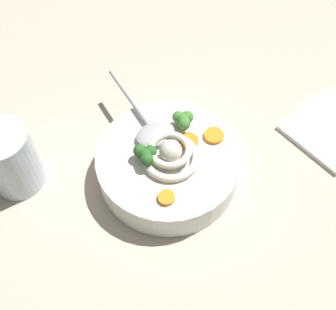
% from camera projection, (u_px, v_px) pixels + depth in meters
% --- Properties ---
extents(table_slab, '(1.23, 1.23, 0.04)m').
position_uv_depth(table_slab, '(171.00, 168.00, 0.67)').
color(table_slab, '#BCB29E').
rests_on(table_slab, ground).
extents(soup_bowl, '(0.21, 0.21, 0.05)m').
position_uv_depth(soup_bowl, '(168.00, 165.00, 0.62)').
color(soup_bowl, white).
rests_on(soup_bowl, table_slab).
extents(noodle_pile, '(0.09, 0.09, 0.04)m').
position_uv_depth(noodle_pile, '(170.00, 154.00, 0.58)').
color(noodle_pile, silver).
rests_on(noodle_pile, soup_bowl).
extents(soup_spoon, '(0.17, 0.08, 0.02)m').
position_uv_depth(soup_spoon, '(151.00, 128.00, 0.61)').
color(soup_spoon, '#B7B7BC').
rests_on(soup_spoon, soup_bowl).
extents(broccoli_floret_center, '(0.04, 0.03, 0.03)m').
position_uv_depth(broccoli_floret_center, '(145.00, 154.00, 0.57)').
color(broccoli_floret_center, '#7A9E60').
rests_on(broccoli_floret_center, soup_bowl).
extents(broccoli_floret_beside_chili, '(0.04, 0.03, 0.03)m').
position_uv_depth(broccoli_floret_beside_chili, '(184.00, 120.00, 0.61)').
color(broccoli_floret_beside_chili, '#7A9E60').
rests_on(broccoli_floret_beside_chili, soup_bowl).
extents(carrot_slice_front, '(0.03, 0.03, 0.01)m').
position_uv_depth(carrot_slice_front, '(188.00, 141.00, 0.60)').
color(carrot_slice_front, orange).
rests_on(carrot_slice_front, soup_bowl).
extents(carrot_slice_extra_b, '(0.03, 0.03, 0.01)m').
position_uv_depth(carrot_slice_extra_b, '(214.00, 136.00, 0.61)').
color(carrot_slice_extra_b, orange).
rests_on(carrot_slice_extra_b, soup_bowl).
extents(carrot_slice_beside_noodles, '(0.02, 0.02, 0.01)m').
position_uv_depth(carrot_slice_beside_noodles, '(166.00, 198.00, 0.55)').
color(carrot_slice_beside_noodles, orange).
rests_on(carrot_slice_beside_noodles, soup_bowl).
extents(drinking_glass, '(0.08, 0.08, 0.11)m').
position_uv_depth(drinking_glass, '(10.00, 159.00, 0.59)').
color(drinking_glass, silver).
rests_on(drinking_glass, table_slab).
extents(folded_napkin, '(0.14, 0.15, 0.01)m').
position_uv_depth(folded_napkin, '(332.00, 129.00, 0.68)').
color(folded_napkin, white).
rests_on(folded_napkin, table_slab).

